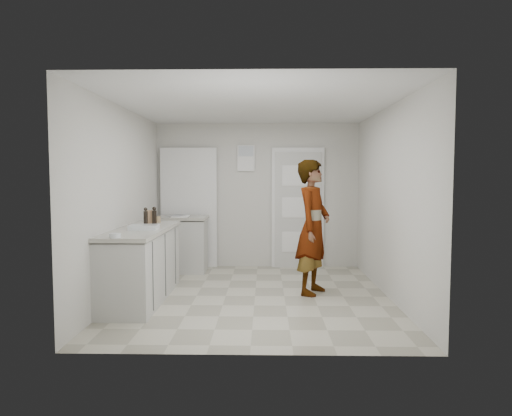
{
  "coord_description": "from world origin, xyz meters",
  "views": [
    {
      "loc": [
        0.14,
        -5.95,
        1.59
      ],
      "look_at": [
        0.01,
        0.4,
        1.14
      ],
      "focal_mm": 32.0,
      "sensor_mm": 36.0,
      "label": 1
    }
  ],
  "objects_px": {
    "spice_jar": "(159,219)",
    "baking_dish": "(144,227)",
    "oil_cruet_b": "(146,217)",
    "egg_bowl": "(115,236)",
    "person": "(313,227)",
    "cake_mix_box": "(150,217)",
    "oil_cruet_a": "(154,216)"
  },
  "relations": [
    {
      "from": "cake_mix_box",
      "to": "egg_bowl",
      "type": "height_order",
      "value": "cake_mix_box"
    },
    {
      "from": "spice_jar",
      "to": "oil_cruet_b",
      "type": "distance_m",
      "value": 0.54
    },
    {
      "from": "person",
      "to": "oil_cruet_b",
      "type": "relative_size",
      "value": 7.07
    },
    {
      "from": "spice_jar",
      "to": "egg_bowl",
      "type": "relative_size",
      "value": 0.72
    },
    {
      "from": "person",
      "to": "cake_mix_box",
      "type": "xyz_separation_m",
      "value": [
        -2.23,
        0.09,
        0.12
      ]
    },
    {
      "from": "baking_dish",
      "to": "egg_bowl",
      "type": "relative_size",
      "value": 2.82
    },
    {
      "from": "egg_bowl",
      "to": "spice_jar",
      "type": "bearing_deg",
      "value": 86.66
    },
    {
      "from": "oil_cruet_b",
      "to": "baking_dish",
      "type": "xyz_separation_m",
      "value": [
        0.06,
        -0.31,
        -0.09
      ]
    },
    {
      "from": "person",
      "to": "oil_cruet_b",
      "type": "height_order",
      "value": "person"
    },
    {
      "from": "oil_cruet_a",
      "to": "egg_bowl",
      "type": "relative_size",
      "value": 2.02
    },
    {
      "from": "baking_dish",
      "to": "person",
      "type": "bearing_deg",
      "value": 13.28
    },
    {
      "from": "person",
      "to": "egg_bowl",
      "type": "xyz_separation_m",
      "value": [
        -2.27,
        -1.27,
        0.04
      ]
    },
    {
      "from": "oil_cruet_b",
      "to": "egg_bowl",
      "type": "bearing_deg",
      "value": -92.73
    },
    {
      "from": "oil_cruet_a",
      "to": "oil_cruet_b",
      "type": "height_order",
      "value": "oil_cruet_b"
    },
    {
      "from": "cake_mix_box",
      "to": "oil_cruet_b",
      "type": "xyz_separation_m",
      "value": [
        0.01,
        -0.28,
        0.02
      ]
    },
    {
      "from": "cake_mix_box",
      "to": "oil_cruet_a",
      "type": "distance_m",
      "value": 0.11
    },
    {
      "from": "spice_jar",
      "to": "oil_cruet_b",
      "type": "xyz_separation_m",
      "value": [
        -0.04,
        -0.54,
        0.08
      ]
    },
    {
      "from": "cake_mix_box",
      "to": "baking_dish",
      "type": "relative_size",
      "value": 0.56
    },
    {
      "from": "person",
      "to": "baking_dish",
      "type": "height_order",
      "value": "person"
    },
    {
      "from": "person",
      "to": "spice_jar",
      "type": "height_order",
      "value": "person"
    },
    {
      "from": "cake_mix_box",
      "to": "oil_cruet_a",
      "type": "relative_size",
      "value": 0.78
    },
    {
      "from": "cake_mix_box",
      "to": "spice_jar",
      "type": "distance_m",
      "value": 0.27
    },
    {
      "from": "cake_mix_box",
      "to": "oil_cruet_b",
      "type": "distance_m",
      "value": 0.28
    },
    {
      "from": "cake_mix_box",
      "to": "spice_jar",
      "type": "height_order",
      "value": "cake_mix_box"
    },
    {
      "from": "cake_mix_box",
      "to": "baking_dish",
      "type": "distance_m",
      "value": 0.6
    },
    {
      "from": "oil_cruet_a",
      "to": "baking_dish",
      "type": "relative_size",
      "value": 0.72
    },
    {
      "from": "baking_dish",
      "to": "oil_cruet_b",
      "type": "bearing_deg",
      "value": 100.6
    },
    {
      "from": "spice_jar",
      "to": "baking_dish",
      "type": "xyz_separation_m",
      "value": [
        0.02,
        -0.85,
        -0.02
      ]
    },
    {
      "from": "cake_mix_box",
      "to": "oil_cruet_a",
      "type": "height_order",
      "value": "oil_cruet_a"
    },
    {
      "from": "spice_jar",
      "to": "egg_bowl",
      "type": "xyz_separation_m",
      "value": [
        -0.09,
        -1.62,
        -0.02
      ]
    },
    {
      "from": "baking_dish",
      "to": "egg_bowl",
      "type": "distance_m",
      "value": 0.77
    },
    {
      "from": "oil_cruet_a",
      "to": "oil_cruet_b",
      "type": "distance_m",
      "value": 0.22
    }
  ]
}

